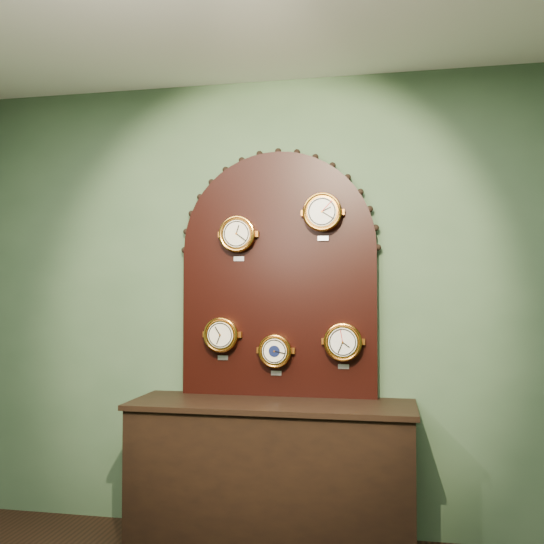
% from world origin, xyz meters
% --- Properties ---
extents(wall_back, '(4.00, 0.00, 4.00)m').
position_xyz_m(wall_back, '(0.00, 2.50, 1.40)').
color(wall_back, '#415D40').
rests_on(wall_back, ground).
extents(shop_counter, '(1.60, 0.50, 0.80)m').
position_xyz_m(shop_counter, '(0.00, 2.23, 0.40)').
color(shop_counter, black).
rests_on(shop_counter, ground_plane).
extents(display_board, '(1.26, 0.06, 1.53)m').
position_xyz_m(display_board, '(0.00, 2.45, 1.63)').
color(display_board, black).
rests_on(display_board, shop_counter).
extents(roman_clock, '(0.23, 0.08, 0.28)m').
position_xyz_m(roman_clock, '(-0.24, 2.38, 1.82)').
color(roman_clock, orange).
rests_on(roman_clock, display_board).
extents(arabic_clock, '(0.23, 0.08, 0.28)m').
position_xyz_m(arabic_clock, '(0.28, 2.38, 1.94)').
color(arabic_clock, orange).
rests_on(arabic_clock, display_board).
extents(hygrometer, '(0.22, 0.08, 0.27)m').
position_xyz_m(hygrometer, '(-0.34, 2.38, 1.20)').
color(hygrometer, orange).
rests_on(hygrometer, display_board).
extents(barometer, '(0.20, 0.08, 0.25)m').
position_xyz_m(barometer, '(-0.01, 2.38, 1.11)').
color(barometer, orange).
rests_on(barometer, display_board).
extents(tide_clock, '(0.23, 0.08, 0.28)m').
position_xyz_m(tide_clock, '(0.40, 2.38, 1.17)').
color(tide_clock, orange).
rests_on(tide_clock, display_board).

